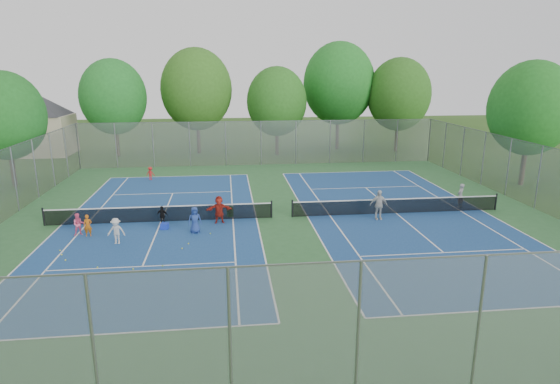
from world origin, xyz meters
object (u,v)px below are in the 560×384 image
(ball_crate, at_px, (165,226))
(ball_hopper, at_px, (230,212))
(net_right, at_px, (397,206))
(net_left, at_px, (161,214))
(instructor, at_px, (460,196))

(ball_crate, bearing_deg, ball_hopper, 26.75)
(net_right, height_order, ball_crate, net_right)
(net_right, relative_size, ball_crate, 33.01)
(net_left, distance_m, net_right, 14.00)
(instructor, bearing_deg, net_left, -36.62)
(net_right, relative_size, instructor, 8.31)
(ball_hopper, bearing_deg, net_left, -172.76)
(ball_crate, height_order, instructor, instructor)
(net_left, height_order, instructor, instructor)
(ball_hopper, bearing_deg, ball_crate, -153.25)
(ball_crate, height_order, ball_hopper, ball_hopper)
(net_right, distance_m, instructor, 4.51)
(ball_crate, distance_m, instructor, 18.21)
(net_right, bearing_deg, instructor, 9.94)
(ball_hopper, bearing_deg, instructor, 1.09)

